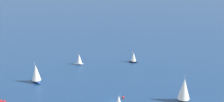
{
  "coord_description": "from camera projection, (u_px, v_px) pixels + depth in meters",
  "views": [
    {
      "loc": [
        80.39,
        -112.88,
        69.77
      ],
      "look_at": [
        -0.02,
        -0.03,
        25.62
      ],
      "focal_mm": 50.84,
      "sensor_mm": 36.0,
      "label": 1
    }
  ],
  "objects": [
    {
      "name": "ground_plane",
      "position": [
        112.0,
        101.0,
        153.22
      ],
      "size": [
        2000.0,
        2000.0,
        0.0
      ],
      "primitive_type": "plane",
      "color": "navy"
    },
    {
      "name": "sailboat_trailing",
      "position": [
        133.0,
        57.0,
        205.56
      ],
      "size": [
        6.19,
        4.31,
        7.74
      ],
      "color": "black",
      "rests_on": "ground_plane"
    },
    {
      "name": "sailboat_ahead",
      "position": [
        184.0,
        90.0,
        150.96
      ],
      "size": [
        7.43,
        10.84,
        13.52
      ],
      "color": "black",
      "rests_on": "ground_plane"
    },
    {
      "name": "sailboat_outer_ring_c",
      "position": [
        79.0,
        59.0,
        201.54
      ],
      "size": [
        5.85,
        4.99,
        7.79
      ],
      "color": "white",
      "rests_on": "ground_plane"
    },
    {
      "name": "sailboat_outer_ring_d",
      "position": [
        36.0,
        74.0,
        173.64
      ],
      "size": [
        9.25,
        6.11,
        11.49
      ],
      "color": "#23478C",
      "rests_on": "ground_plane"
    },
    {
      "name": "marker_buoy",
      "position": [
        123.0,
        97.0,
        156.49
      ],
      "size": [
        1.1,
        1.1,
        2.1
      ],
      "color": "red",
      "rests_on": "ground_plane"
    }
  ]
}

